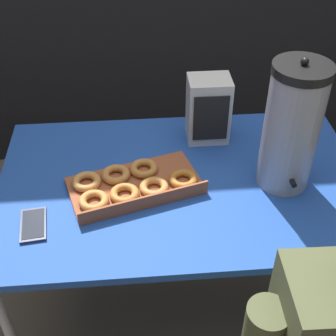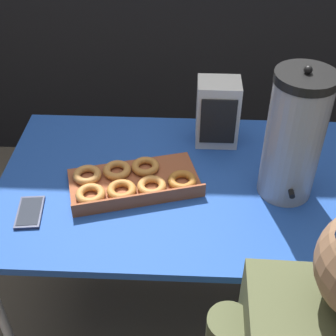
{
  "view_description": "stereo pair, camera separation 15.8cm",
  "coord_description": "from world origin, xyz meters",
  "px_view_note": "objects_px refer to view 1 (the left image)",
  "views": [
    {
      "loc": [
        -0.15,
        -1.23,
        1.82
      ],
      "look_at": [
        -0.05,
        0.0,
        0.82
      ],
      "focal_mm": 50.0,
      "sensor_mm": 36.0,
      "label": 1
    },
    {
      "loc": [
        0.01,
        -1.23,
        1.82
      ],
      "look_at": [
        -0.05,
        0.0,
        0.82
      ],
      "focal_mm": 50.0,
      "sensor_mm": 36.0,
      "label": 2
    }
  ],
  "objects_px": {
    "coffee_urn": "(292,127)",
    "cell_phone": "(33,225)",
    "donut_box": "(132,185)",
    "space_heater": "(208,109)"
  },
  "relations": [
    {
      "from": "coffee_urn",
      "to": "cell_phone",
      "type": "xyz_separation_m",
      "value": [
        -0.83,
        -0.15,
        -0.21
      ]
    },
    {
      "from": "donut_box",
      "to": "coffee_urn",
      "type": "relative_size",
      "value": 1.05
    },
    {
      "from": "cell_phone",
      "to": "coffee_urn",
      "type": "bearing_deg",
      "value": 3.78
    },
    {
      "from": "donut_box",
      "to": "coffee_urn",
      "type": "bearing_deg",
      "value": -15.27
    },
    {
      "from": "coffee_urn",
      "to": "cell_phone",
      "type": "bearing_deg",
      "value": -169.57
    },
    {
      "from": "coffee_urn",
      "to": "cell_phone",
      "type": "distance_m",
      "value": 0.87
    },
    {
      "from": "donut_box",
      "to": "coffee_urn",
      "type": "distance_m",
      "value": 0.56
    },
    {
      "from": "coffee_urn",
      "to": "cell_phone",
      "type": "height_order",
      "value": "coffee_urn"
    },
    {
      "from": "space_heater",
      "to": "donut_box",
      "type": "bearing_deg",
      "value": -136.39
    },
    {
      "from": "donut_box",
      "to": "cell_phone",
      "type": "distance_m",
      "value": 0.35
    }
  ]
}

